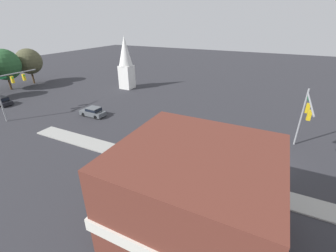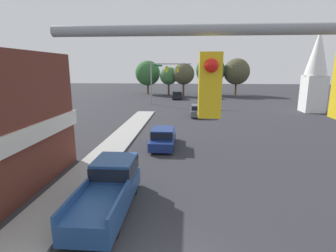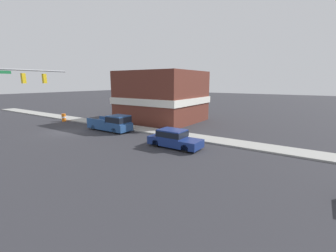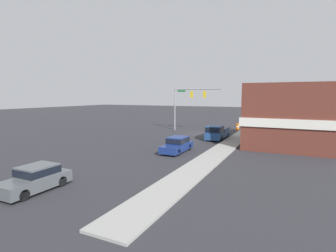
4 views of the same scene
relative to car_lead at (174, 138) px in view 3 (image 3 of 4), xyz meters
name	(u,v)px [view 3 (image 3 of 4)]	position (x,y,z in m)	size (l,w,h in m)	color
ground_plane	(66,132)	(1.71, -13.45, -0.80)	(200.00, 200.00, 0.00)	#2D2D33
sidewalk_curb	(105,124)	(-3.99, -13.45, -0.73)	(2.40, 60.00, 0.14)	#9E9E99
near_signal_assembly	(18,85)	(5.07, -15.89, 4.53)	(7.87, 0.49, 7.33)	gray
car_lead	(174,138)	(0.00, 0.00, 0.00)	(1.84, 4.73, 1.55)	black
pickup_truck_parked	(113,123)	(-1.59, -9.36, 0.13)	(2.00, 5.64, 1.91)	black
construction_barrel	(64,117)	(-2.19, -20.21, -0.24)	(0.58, 0.58, 1.10)	orange
corner_brick_building	(162,97)	(-10.57, -8.78, 2.68)	(10.07, 10.63, 7.07)	brown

